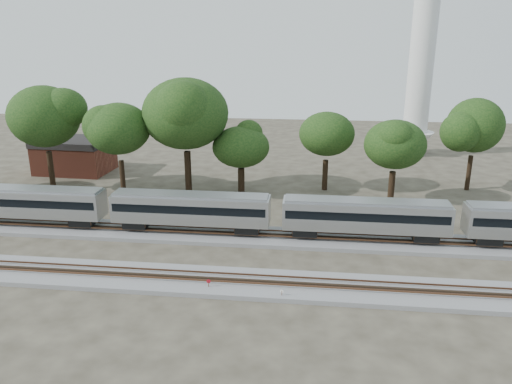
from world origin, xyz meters
TOP-DOWN VIEW (x-y plane):
  - ground at (0.00, 0.00)m, footprint 160.00×160.00m
  - track_far at (0.00, 6.00)m, footprint 160.00×5.00m
  - track_near at (0.00, -4.00)m, footprint 160.00×5.00m
  - train at (5.52, 6.00)m, footprint 101.48×2.89m
  - switch_stand_red at (0.82, -5.27)m, footprint 0.33×0.06m
  - switch_stand_white at (6.79, -5.95)m, footprint 0.27×0.11m
  - switch_lever at (6.01, -5.32)m, footprint 0.56×0.43m
  - brick_building at (-26.65, 28.34)m, footprint 10.86×7.94m
  - tree_1 at (-25.27, 18.96)m, footprint 10.03×10.03m
  - tree_2 at (-15.04, 17.60)m, footprint 8.91×8.91m
  - tree_3 at (-7.11, 19.88)m, footprint 10.58×10.58m
  - tree_4 at (-0.32, 20.79)m, footprint 6.26×6.26m
  - tree_5 at (10.50, 23.54)m, footprint 7.67×7.67m
  - tree_6 at (18.52, 19.28)m, footprint 7.40×7.40m
  - tree_7 at (29.38, 25.73)m, footprint 8.80×8.80m

SIDE VIEW (x-z plane):
  - ground at x=0.00m, z-range 0.00..0.00m
  - switch_lever at x=6.01m, z-range 0.00..0.30m
  - track_far at x=0.00m, z-range -0.16..0.57m
  - track_near at x=0.00m, z-range -0.16..0.57m
  - switch_stand_white at x=6.79m, z-range 0.12..1.00m
  - switch_stand_red at x=0.82m, z-range 0.15..1.20m
  - brick_building at x=-26.65m, z-range 0.02..5.06m
  - train at x=5.52m, z-range 0.89..5.15m
  - tree_4 at x=-0.32m, z-range 1.72..10.55m
  - tree_6 at x=18.52m, z-range 2.04..12.48m
  - tree_5 at x=10.50m, z-range 2.12..12.93m
  - tree_7 at x=29.38m, z-range 2.44..14.84m
  - tree_2 at x=-15.04m, z-range 2.47..15.04m
  - tree_1 at x=-25.27m, z-range 2.79..16.92m
  - tree_3 at x=-7.11m, z-range 2.94..17.86m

